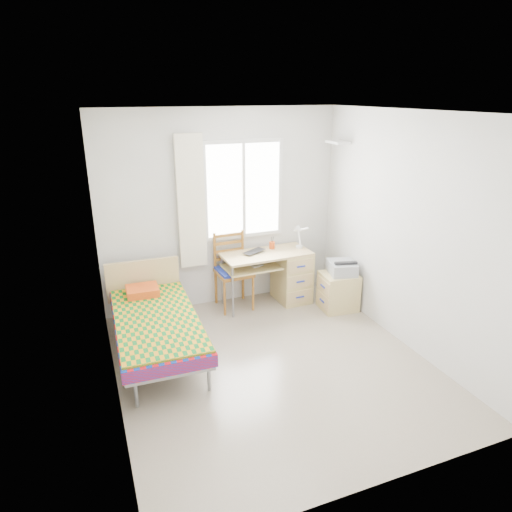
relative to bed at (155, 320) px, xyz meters
The scene contains 17 objects.
floor 1.38m from the bed, 32.99° to the right, with size 3.50×3.50×0.00m, color #BCAD93.
ceiling 2.57m from the bed, 32.99° to the right, with size 3.50×3.50×0.00m, color white.
wall_back 1.76m from the bed, 42.82° to the left, with size 3.20×3.20×0.00m, color silver.
wall_left 1.26m from the bed, 124.18° to the right, with size 3.50×3.50×0.00m, color silver.
wall_right 2.95m from the bed, 14.90° to the right, with size 3.50×3.50×0.00m, color silver.
window 2.08m from the bed, 35.50° to the left, with size 1.10×0.04×1.30m.
curtain 1.58m from the bed, 54.25° to the left, with size 0.35×0.05×1.70m, color white.
floating_shelf 3.21m from the bed, 14.64° to the left, with size 0.20×0.32×0.03m, color white.
bed is the anchor object (origin of this frame).
desk 2.06m from the bed, 20.09° to the left, with size 1.20×0.58×0.74m.
chair 1.45m from the bed, 34.73° to the left, with size 0.46×0.46×1.02m.
cabinet 2.47m from the bed, ahead, with size 0.50×0.45×0.50m.
printer 2.52m from the bed, ahead, with size 0.41×0.45×0.17m.
laptop 1.70m from the bed, 26.01° to the left, with size 0.34×0.22×0.03m, color black.
pen_cup 1.99m from the bed, 25.69° to the left, with size 0.08×0.08×0.09m, color #EE5A1A.
task_lamp 2.23m from the bed, 16.86° to the left, with size 0.22×0.31×0.38m.
book 1.57m from the bed, 27.88° to the left, with size 0.17×0.23×0.02m, color gray.
Camera 1 is at (-1.71, -3.86, 2.77)m, focal length 32.00 mm.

